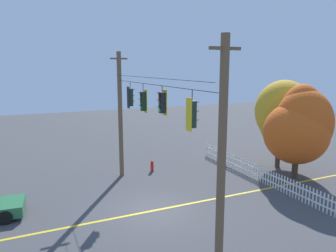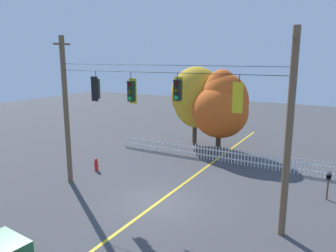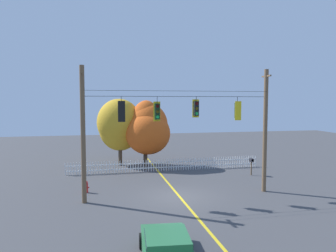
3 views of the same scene
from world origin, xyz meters
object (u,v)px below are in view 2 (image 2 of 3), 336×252
object	(u,v)px
fire_hydrant	(96,165)
autumn_maple_near_fence	(197,97)
traffic_signal_westbound_side	(239,97)
traffic_signal_northbound_primary	(96,89)
autumn_maple_mid	(222,105)
traffic_signal_northbound_secondary	(178,90)
roadside_mailbox	(329,178)
traffic_signal_southbound_primary	(131,91)

from	to	relation	value
fire_hydrant	autumn_maple_near_fence	bearing A→B (deg)	72.98
traffic_signal_westbound_side	fire_hydrant	size ratio (longest dim) A/B	1.94
traffic_signal_westbound_side	autumn_maple_near_fence	distance (m)	13.38
autumn_maple_near_fence	fire_hydrant	world-z (taller)	autumn_maple_near_fence
traffic_signal_westbound_side	traffic_signal_northbound_primary	bearing A→B (deg)	-180.00
traffic_signal_northbound_primary	autumn_maple_mid	size ratio (longest dim) A/B	0.25
traffic_signal_northbound_secondary	roadside_mailbox	size ratio (longest dim) A/B	0.93
autumn_maple_near_fence	autumn_maple_mid	size ratio (longest dim) A/B	1.02
traffic_signal_southbound_primary	fire_hydrant	size ratio (longest dim) A/B	1.95
traffic_signal_southbound_primary	traffic_signal_northbound_primary	bearing A→B (deg)	-179.48
traffic_signal_northbound_primary	fire_hydrant	size ratio (longest dim) A/B	1.95
traffic_signal_southbound_primary	roadside_mailbox	xyz separation A→B (m)	(8.71, 4.56, -4.31)
fire_hydrant	roadside_mailbox	size ratio (longest dim) A/B	0.55
traffic_signal_westbound_side	roadside_mailbox	size ratio (longest dim) A/B	1.07
roadside_mailbox	traffic_signal_northbound_primary	bearing A→B (deg)	-157.22
traffic_signal_westbound_side	fire_hydrant	xyz separation A→B (m)	(-9.74, 2.19, -5.10)
autumn_maple_near_fence	roadside_mailbox	size ratio (longest dim) A/B	4.44
autumn_maple_mid	roadside_mailbox	distance (m)	9.88
traffic_signal_westbound_side	autumn_maple_near_fence	bearing A→B (deg)	121.58
traffic_signal_northbound_secondary	fire_hydrant	xyz separation A→B (m)	(-6.95, 2.17, -5.26)
autumn_maple_near_fence	roadside_mailbox	distance (m)	12.64
traffic_signal_northbound_primary	traffic_signal_southbound_primary	distance (m)	2.20
autumn_maple_near_fence	autumn_maple_mid	world-z (taller)	autumn_maple_near_fence
traffic_signal_northbound_secondary	traffic_signal_westbound_side	size ratio (longest dim) A/B	0.87
roadside_mailbox	traffic_signal_westbound_side	bearing A→B (deg)	-126.55
traffic_signal_northbound_secondary	traffic_signal_westbound_side	xyz separation A→B (m)	(2.80, -0.02, -0.16)
traffic_signal_northbound_secondary	roadside_mailbox	distance (m)	8.90
traffic_signal_westbound_side	fire_hydrant	distance (m)	11.21
traffic_signal_northbound_primary	autumn_maple_near_fence	bearing A→B (deg)	87.16
traffic_signal_westbound_side	autumn_maple_near_fence	xyz separation A→B (m)	(-6.95, 11.31, -1.62)
traffic_signal_southbound_primary	traffic_signal_westbound_side	distance (m)	5.31
autumn_maple_near_fence	roadside_mailbox	world-z (taller)	autumn_maple_near_fence
traffic_signal_northbound_primary	traffic_signal_northbound_secondary	bearing A→B (deg)	0.24
traffic_signal_northbound_secondary	traffic_signal_westbound_side	distance (m)	2.80
traffic_signal_southbound_primary	autumn_maple_near_fence	world-z (taller)	traffic_signal_southbound_primary
traffic_signal_northbound_secondary	autumn_maple_mid	world-z (taller)	traffic_signal_northbound_secondary
traffic_signal_southbound_primary	autumn_maple_mid	xyz separation A→B (m)	(0.92, 10.16, -1.92)
traffic_signal_northbound_secondary	autumn_maple_near_fence	xyz separation A→B (m)	(-4.15, 11.29, -1.78)
autumn_maple_near_fence	traffic_signal_northbound_secondary	bearing A→B (deg)	-69.80
traffic_signal_northbound_primary	traffic_signal_southbound_primary	bearing A→B (deg)	0.52
autumn_maple_near_fence	fire_hydrant	distance (m)	10.15
traffic_signal_southbound_primary	autumn_maple_near_fence	bearing A→B (deg)	98.25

